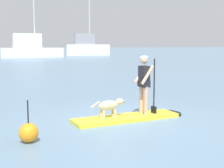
# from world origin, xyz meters

# --- Properties ---
(ground_plane) EXTENTS (400.00, 400.00, 0.00)m
(ground_plane) POSITION_xyz_m (0.00, 0.00, 0.00)
(ground_plane) COLOR slate
(paddleboard) EXTENTS (3.40, 0.92, 0.10)m
(paddleboard) POSITION_xyz_m (0.23, 0.01, 0.05)
(paddleboard) COLOR yellow
(paddleboard) RESTS_ON ground_plane
(person_paddler) EXTENTS (0.61, 0.49, 1.69)m
(person_paddler) POSITION_xyz_m (0.59, 0.03, 1.08)
(person_paddler) COLOR tan
(person_paddler) RESTS_ON paddleboard
(dog) EXTENTS (1.04, 0.25, 0.53)m
(dog) POSITION_xyz_m (-0.51, -0.02, 0.45)
(dog) COLOR #CCB78C
(dog) RESTS_ON paddleboard
(moored_boat_far_port) EXTENTS (9.91, 2.70, 10.75)m
(moored_boat_far_port) POSITION_xyz_m (4.64, 45.08, 1.46)
(moored_boat_far_port) COLOR white
(moored_boat_far_port) RESTS_ON ground_plane
(moored_boat_far_starboard) EXTENTS (8.81, 4.62, 11.85)m
(moored_boat_far_starboard) POSITION_xyz_m (16.71, 51.83, 1.63)
(moored_boat_far_starboard) COLOR white
(moored_boat_far_starboard) RESTS_ON ground_plane
(marker_buoy) EXTENTS (0.43, 0.43, 0.93)m
(marker_buoy) POSITION_xyz_m (-2.85, -1.03, 0.22)
(marker_buoy) COLOR orange
(marker_buoy) RESTS_ON ground_plane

